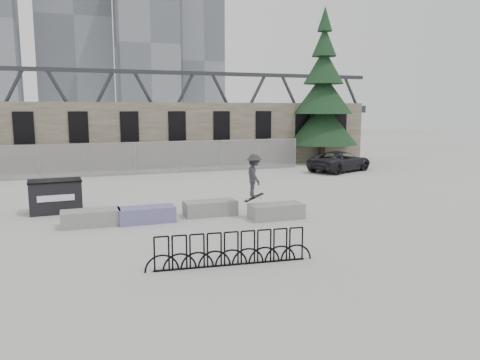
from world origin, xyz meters
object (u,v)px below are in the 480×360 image
object	(u,v)px
spruce_tree	(323,102)
suv	(340,161)
planter_far_left	(91,217)
planter_center_left	(147,214)
bike_rack	(231,249)
planter_offset	(276,211)
dumpster	(56,196)
skateboarder	(254,176)
planter_center_right	(210,207)

from	to	relation	value
spruce_tree	suv	xyz separation A→B (m)	(-1.40, -4.91, -3.92)
planter_far_left	suv	world-z (taller)	suv
planter_center_left	suv	distance (m)	17.15
planter_center_left	spruce_tree	distance (m)	21.77
planter_center_left	bike_rack	xyz separation A→B (m)	(1.36, -5.53, 0.14)
planter_offset	dumpster	xyz separation A→B (m)	(-7.77, 3.93, 0.35)
planter_offset	planter_center_left	bearing A→B (deg)	166.88
planter_far_left	spruce_tree	world-z (taller)	spruce_tree
suv	skateboarder	bearing A→B (deg)	112.87
planter_center_left	dumpster	size ratio (longest dim) A/B	0.98
bike_rack	skateboarder	xyz separation A→B (m)	(2.56, 4.90, 1.16)
planter_far_left	skateboarder	xyz separation A→B (m)	(5.85, -0.75, 1.29)
planter_center_right	planter_offset	xyz separation A→B (m)	(2.16, -1.39, 0.00)
planter_center_right	skateboarder	size ratio (longest dim) A/B	1.12
planter_far_left	dumpster	bearing A→B (deg)	113.79
planter_offset	dumpster	size ratio (longest dim) A/B	0.98
spruce_tree	bike_rack	bearing A→B (deg)	-124.94
planter_center_right	bike_rack	world-z (taller)	bike_rack
planter_far_left	skateboarder	distance (m)	6.04
planter_center_left	skateboarder	bearing A→B (deg)	-9.16
planter_far_left	dumpster	size ratio (longest dim) A/B	0.98
planter_center_right	dumpster	bearing A→B (deg)	155.62
planter_far_left	planter_center_right	distance (m)	4.41
planter_center_left	dumpster	distance (m)	4.25
planter_center_left	suv	xyz separation A→B (m)	(14.09, 9.78, 0.36)
planter_offset	planter_far_left	bearing A→B (deg)	169.65
planter_center_right	bike_rack	bearing A→B (deg)	-100.81
planter_far_left	planter_offset	bearing A→B (deg)	-10.35
planter_center_left	dumpster	bearing A→B (deg)	137.69
planter_center_left	skateboarder	size ratio (longest dim) A/B	1.12
bike_rack	spruce_tree	world-z (taller)	spruce_tree
dumpster	skateboarder	world-z (taller)	skateboarder
planter_offset	dumpster	distance (m)	8.72
skateboarder	planter_center_right	bearing A→B (deg)	62.81
planter_center_right	spruce_tree	size ratio (longest dim) A/B	0.17
bike_rack	planter_center_left	bearing A→B (deg)	103.84
spruce_tree	suv	bearing A→B (deg)	-105.89
suv	spruce_tree	bearing A→B (deg)	-38.70
planter_center_left	spruce_tree	xyz separation A→B (m)	(15.49, 14.69, 4.28)
planter_center_right	suv	xyz separation A→B (m)	(11.61, 9.47, 0.36)
bike_rack	dumpster	bearing A→B (deg)	118.20
planter_offset	bike_rack	size ratio (longest dim) A/B	0.45
spruce_tree	suv	size ratio (longest dim) A/B	2.42
planter_center_right	skateboarder	world-z (taller)	skateboarder
bike_rack	suv	distance (m)	19.91
dumpster	skateboarder	xyz separation A→B (m)	(7.05, -3.48, 0.94)
dumpster	planter_far_left	bearing A→B (deg)	-69.18
planter_center_right	planter_offset	size ratio (longest dim) A/B	1.00
planter_far_left	planter_center_left	bearing A→B (deg)	-3.50
dumpster	bike_rack	xyz separation A→B (m)	(4.49, -8.38, -0.22)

